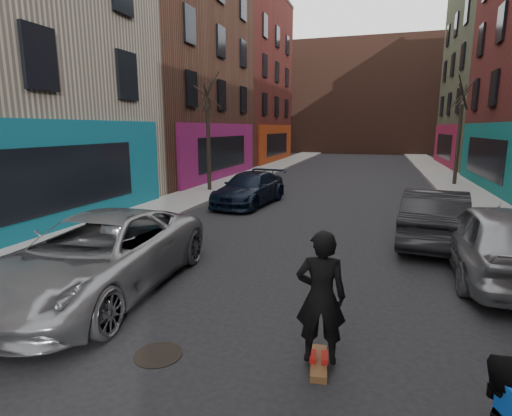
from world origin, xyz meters
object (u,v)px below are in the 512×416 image
Objects in this scene: parked_left_end at (250,189)px; skateboard at (319,363)px; tree_left_far at (208,125)px; tree_right_far at (460,122)px; skateboarder at (321,297)px; parked_right_far at (498,240)px; parked_left_far at (99,255)px; parked_right_end at (434,216)px; manhole at (158,355)px.

parked_left_end is 5.90× the size of skateboard.
tree_right_far is (12.40, 6.00, 0.15)m from tree_left_far.
tree_left_far is 3.51× the size of skateboarder.
skateboard is (-3.23, -4.53, -0.79)m from parked_right_far.
tree_right_far reaches higher than parked_left_end.
parked_left_far is 1.14× the size of parked_right_far.
parked_right_far reaches higher than parked_left_end.
parked_right_end is at bearing -33.90° from tree_left_far.
manhole is at bearing 2.37° from skateboarder.
manhole is at bearing -40.52° from parked_left_far.
tree_left_far reaches higher than parked_left_end.
tree_right_far reaches higher than parked_right_end.
parked_right_end is 7.42m from skateboarder.
parked_left_end is at bearing 101.30° from manhole.
tree_right_far is 1.45× the size of parked_right_end.
parked_right_far is 5.62m from skateboard.
tree_left_far reaches higher than skateboarder.
tree_right_far is 9.71× the size of manhole.
parked_right_end is (6.83, -4.01, 0.09)m from parked_left_end.
parked_left_far is at bearing -117.11° from tree_right_far.
parked_right_far is 5.57m from skateboarder.
tree_right_far is 1.44× the size of parked_left_end.
parked_left_far is 1.19× the size of parked_right_end.
manhole is (-2.27, -0.40, -0.04)m from skateboard.
parked_left_far is 2.96m from manhole.
tree_left_far is 1.16× the size of parked_left_far.
manhole is (-7.11, -20.07, -3.52)m from tree_right_far.
skateboarder is at bearing -61.02° from tree_left_far.
tree_left_far is at bearing -154.18° from tree_right_far.
tree_right_far reaches higher than tree_left_far.
tree_right_far is at bearing 25.82° from tree_left_far.
parked_right_end is at bearing 36.25° from parked_left_far.
parked_right_far reaches higher than parked_left_far.
parked_right_far is 2.71m from parked_right_end.
manhole is (-2.27, -0.40, -1.02)m from skateboarder.
tree_right_far is 20.40m from skateboarder.
parked_right_end is 6.70× the size of manhole.
parked_left_end is at bearing -40.38° from parked_right_far.
parked_left_end is 6.74× the size of manhole.
tree_left_far is at bearing -68.72° from skateboarder.
parked_left_end reaches higher than skateboard.
parked_right_far is at bearing 41.84° from manhole.
parked_right_far is at bearing -133.23° from skateboarder.
tree_left_far is 1.32× the size of parked_right_far.
parked_left_far is 6.99× the size of skateboard.
tree_left_far is at bearing 110.62° from manhole.
parked_left_end is at bearing 104.72° from skateboard.
parked_right_end reaches higher than manhole.
parked_right_end is at bearing -101.54° from tree_right_far.
tree_left_far is 15.40m from manhole.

